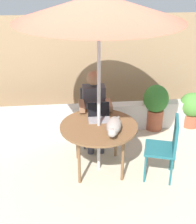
# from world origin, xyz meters

# --- Properties ---
(ground_plane) EXTENTS (14.00, 14.00, 0.00)m
(ground_plane) POSITION_xyz_m (0.00, 0.00, 0.00)
(ground_plane) COLOR beige
(fence_back) EXTENTS (4.92, 0.08, 1.86)m
(fence_back) POSITION_xyz_m (0.00, 1.92, 0.93)
(fence_back) COLOR #937756
(fence_back) RESTS_ON ground
(planter_wall_low) EXTENTS (4.43, 0.20, 0.48)m
(planter_wall_low) POSITION_xyz_m (0.00, 1.14, 0.24)
(planter_wall_low) COLOR beige
(planter_wall_low) RESTS_ON ground
(patio_table) EXTENTS (1.05, 1.05, 0.71)m
(patio_table) POSITION_xyz_m (0.00, 0.00, 0.65)
(patio_table) COLOR brown
(patio_table) RESTS_ON ground
(patio_umbrella) EXTENTS (1.98, 1.98, 2.38)m
(patio_umbrella) POSITION_xyz_m (0.00, 0.00, 2.22)
(patio_umbrella) COLOR #B7B7BC
(patio_umbrella) RESTS_ON ground
(chair_occupied) EXTENTS (0.40, 0.40, 0.90)m
(chair_occupied) POSITION_xyz_m (0.00, 0.79, 0.53)
(chair_occupied) COLOR #33383F
(chair_occupied) RESTS_ON ground
(chair_empty) EXTENTS (0.50, 0.50, 0.90)m
(chair_empty) POSITION_xyz_m (0.87, -0.28, 0.53)
(chair_empty) COLOR #1E606B
(chair_empty) RESTS_ON ground
(person_seated) EXTENTS (0.48, 0.48, 1.24)m
(person_seated) POSITION_xyz_m (0.00, 0.63, 0.70)
(person_seated) COLOR #3F3F47
(person_seated) RESTS_ON ground
(laptop) EXTENTS (0.30, 0.26, 0.21)m
(laptop) POSITION_xyz_m (0.02, 0.20, 0.77)
(laptop) COLOR gray
(laptop) RESTS_ON patio_table
(cat) EXTENTS (0.28, 0.63, 0.17)m
(cat) POSITION_xyz_m (0.17, -0.20, 0.79)
(cat) COLOR gray
(cat) RESTS_ON patio_table
(potted_plant_near_fence) EXTENTS (0.44, 0.44, 0.62)m
(potted_plant_near_fence) POSITION_xyz_m (1.78, 1.12, 0.35)
(potted_plant_near_fence) COLOR #9E5138
(potted_plant_near_fence) RESTS_ON ground
(potted_plant_by_chair) EXTENTS (0.43, 0.43, 0.81)m
(potted_plant_by_chair) POSITION_xyz_m (1.10, 1.08, 0.47)
(potted_plant_by_chair) COLOR #9E5138
(potted_plant_by_chair) RESTS_ON ground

